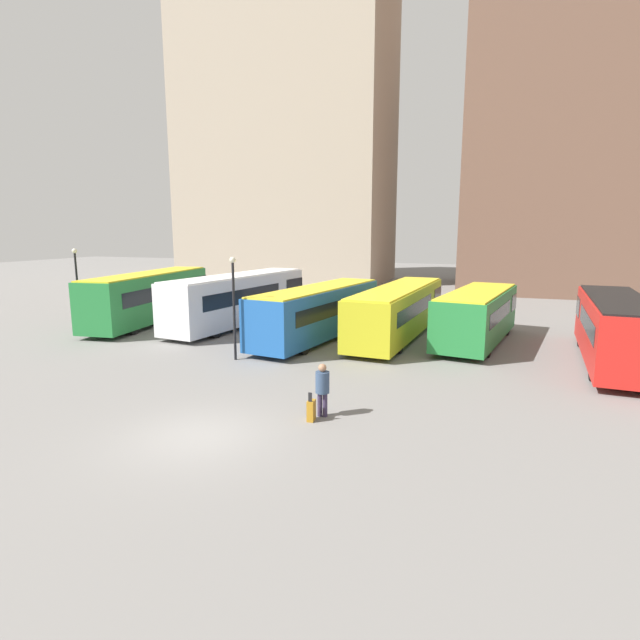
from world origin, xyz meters
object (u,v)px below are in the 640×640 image
(bus_2, at_px, (319,310))
(suitcase, at_px, (311,410))
(bus_0, at_px, (150,296))
(lamp_post_0, at_px, (234,299))
(traveler, at_px, (322,385))
(bus_3, at_px, (399,309))
(bus_4, at_px, (477,315))
(bus_5, at_px, (615,328))
(bus_1, at_px, (240,298))
(lamp_post_1, at_px, (77,282))

(bus_2, bearing_deg, suitcase, -153.18)
(bus_0, xyz_separation_m, bus_2, (11.97, -0.90, -0.19))
(bus_2, xyz_separation_m, lamp_post_0, (-2.13, -5.67, 1.28))
(bus_2, height_order, lamp_post_0, lamp_post_0)
(bus_0, height_order, traveler, bus_0)
(bus_0, relative_size, traveler, 6.74)
(bus_0, bearing_deg, suitcase, -135.32)
(lamp_post_0, bearing_deg, bus_0, 146.26)
(bus_3, xyz_separation_m, traveler, (0.04, -13.21, -0.51))
(bus_4, bearing_deg, bus_0, 101.80)
(bus_0, height_order, bus_4, bus_0)
(bus_2, xyz_separation_m, suitcase, (3.86, -11.57, -1.24))
(bus_5, height_order, lamp_post_0, lamp_post_0)
(lamp_post_0, bearing_deg, bus_1, 117.09)
(bus_2, distance_m, bus_5, 14.27)
(lamp_post_1, bearing_deg, lamp_post_0, -13.05)
(bus_0, distance_m, lamp_post_1, 4.50)
(bus_1, height_order, bus_5, bus_1)
(bus_4, height_order, lamp_post_0, lamp_post_0)
(bus_2, bearing_deg, bus_3, -53.84)
(bus_4, relative_size, lamp_post_1, 1.97)
(bus_4, distance_m, bus_5, 6.43)
(traveler, bearing_deg, lamp_post_0, 43.49)
(bus_1, distance_m, bus_4, 14.38)
(bus_3, xyz_separation_m, lamp_post_0, (-6.15, -7.79, 1.31))
(bus_5, xyz_separation_m, lamp_post_1, (-28.34, -2.42, 1.29))
(bus_5, distance_m, lamp_post_0, 17.24)
(traveler, relative_size, suitcase, 1.81)
(bus_2, bearing_deg, lamp_post_1, 110.03)
(traveler, bearing_deg, bus_3, -5.10)
(lamp_post_1, bearing_deg, suitcase, -25.80)
(bus_0, height_order, bus_1, bus_0)
(bus_4, xyz_separation_m, bus_5, (5.99, -2.33, 0.12))
(bus_4, height_order, traveler, bus_4)
(traveler, bearing_deg, bus_1, 32.33)
(lamp_post_1, bearing_deg, traveler, -24.31)
(bus_4, relative_size, suitcase, 9.95)
(bus_3, bearing_deg, lamp_post_1, 109.31)
(bus_2, relative_size, lamp_post_0, 2.38)
(bus_1, relative_size, bus_5, 1.15)
(bus_3, xyz_separation_m, lamp_post_1, (-18.10, -5.02, 1.38))
(bus_0, relative_size, suitcase, 12.19)
(bus_0, height_order, bus_3, bus_0)
(lamp_post_1, bearing_deg, bus_5, 4.88)
(bus_4, distance_m, suitcase, 14.17)
(bus_1, xyz_separation_m, suitcase, (9.96, -13.67, -1.41))
(bus_2, xyz_separation_m, traveler, (4.07, -11.10, -0.54))
(lamp_post_0, bearing_deg, bus_2, 69.40)
(traveler, bearing_deg, bus_0, 47.90)
(bus_0, bearing_deg, lamp_post_1, 143.98)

